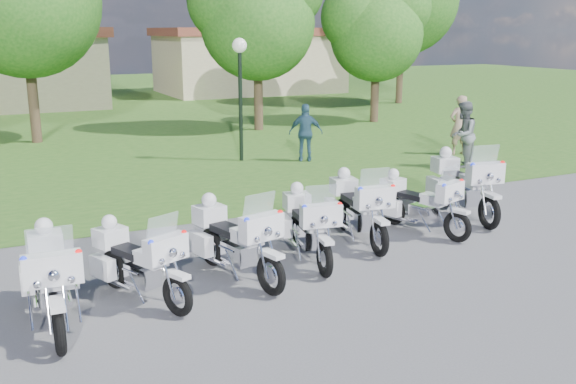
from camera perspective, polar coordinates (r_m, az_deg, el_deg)
name	(u,v)px	position (r m, az deg, el deg)	size (l,w,h in m)	color
ground	(315,259)	(11.46, 2.40, -5.96)	(100.00, 100.00, 0.00)	#57575C
grass_lawn	(84,105)	(37.05, -17.72, 7.41)	(100.00, 48.00, 0.01)	#2B5C1D
motorcycle_0	(51,277)	(9.43, -20.34, -7.09)	(0.81, 2.38, 1.60)	black
motorcycle_1	(138,261)	(9.87, -13.23, -5.97)	(1.25, 2.03, 1.45)	black
motorcycle_2	(234,239)	(10.48, -4.81, -4.17)	(1.12, 2.29, 1.57)	black
motorcycle_3	(308,224)	(11.31, 1.78, -2.88)	(0.98, 2.23, 1.50)	black
motorcycle_4	(358,207)	(12.36, 6.23, -1.33)	(0.97, 2.33, 1.57)	black
motorcycle_5	(419,202)	(13.08, 11.59, -0.90)	(1.11, 2.10, 1.45)	black
motorcycle_6	(463,184)	(14.41, 15.27, 0.71)	(1.08, 2.52, 1.70)	black
lamp_post	(240,68)	(19.69, -4.30, 10.94)	(0.44, 0.44, 3.73)	black
tree_2	(256,11)	(26.05, -2.85, 15.74)	(5.28, 4.51, 7.04)	#38281C
tree_3	(376,26)	(28.63, 7.82, 14.43)	(4.69, 4.00, 6.25)	#38281C
building_east	(249,60)	(42.68, -3.51, 11.64)	(11.44, 7.28, 4.10)	tan
bystander_a	(459,125)	(21.55, 14.97, 5.74)	(0.70, 0.46, 1.92)	tan
bystander_b	(463,135)	(19.51, 15.30, 4.91)	(0.94, 0.74, 1.94)	slate
bystander_c	(306,133)	(19.77, 1.59, 5.27)	(1.04, 0.43, 1.77)	#2C516A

